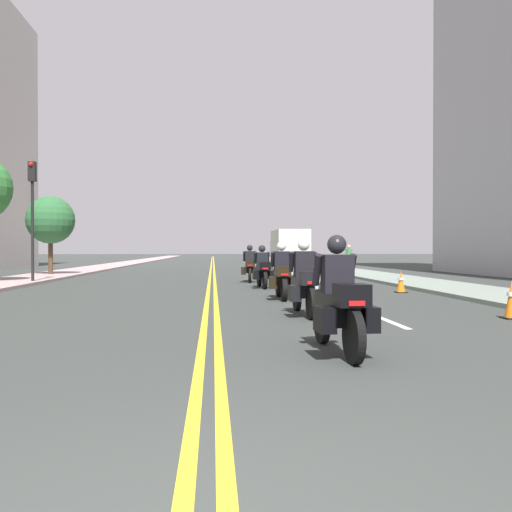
{
  "coord_description": "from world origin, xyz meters",
  "views": [
    {
      "loc": [
        0.04,
        -2.55,
        1.39
      ],
      "look_at": [
        1.46,
        15.5,
        1.19
      ],
      "focal_mm": 38.6,
      "sensor_mm": 36.0,
      "label": 1
    }
  ],
  "objects_px": {
    "motorcycle_2": "(282,276)",
    "traffic_light_near": "(32,200)",
    "parked_truck": "(289,251)",
    "pedestrian_0": "(349,259)",
    "motorcycle_4": "(250,267)",
    "motorcycle_3": "(262,270)",
    "motorcycle_1": "(305,284)",
    "street_tree_0": "(50,220)",
    "motorcycle_0": "(339,304)",
    "traffic_cone_2": "(401,282)",
    "traffic_cone_0": "(512,300)"
  },
  "relations": [
    {
      "from": "motorcycle_3",
      "to": "motorcycle_2",
      "type": "bearing_deg",
      "value": -91.09
    },
    {
      "from": "traffic_cone_2",
      "to": "street_tree_0",
      "type": "relative_size",
      "value": 0.17
    },
    {
      "from": "traffic_cone_0",
      "to": "traffic_light_near",
      "type": "distance_m",
      "value": 18.56
    },
    {
      "from": "pedestrian_0",
      "to": "motorcycle_0",
      "type": "bearing_deg",
      "value": -138.55
    },
    {
      "from": "traffic_light_near",
      "to": "traffic_cone_2",
      "type": "bearing_deg",
      "value": -22.89
    },
    {
      "from": "traffic_cone_2",
      "to": "street_tree_0",
      "type": "height_order",
      "value": "street_tree_0"
    },
    {
      "from": "motorcycle_2",
      "to": "pedestrian_0",
      "type": "distance_m",
      "value": 17.26
    },
    {
      "from": "traffic_cone_2",
      "to": "motorcycle_4",
      "type": "bearing_deg",
      "value": 125.38
    },
    {
      "from": "motorcycle_0",
      "to": "traffic_cone_2",
      "type": "relative_size",
      "value": 3.13
    },
    {
      "from": "motorcycle_1",
      "to": "traffic_cone_2",
      "type": "relative_size",
      "value": 3.22
    },
    {
      "from": "motorcycle_1",
      "to": "pedestrian_0",
      "type": "relative_size",
      "value": 1.34
    },
    {
      "from": "motorcycle_0",
      "to": "street_tree_0",
      "type": "height_order",
      "value": "street_tree_0"
    },
    {
      "from": "traffic_cone_0",
      "to": "parked_truck",
      "type": "xyz_separation_m",
      "value": [
        -0.52,
        29.04,
        0.88
      ]
    },
    {
      "from": "motorcycle_0",
      "to": "traffic_cone_2",
      "type": "distance_m",
      "value": 11.18
    },
    {
      "from": "motorcycle_4",
      "to": "traffic_cone_2",
      "type": "height_order",
      "value": "motorcycle_4"
    },
    {
      "from": "traffic_cone_0",
      "to": "pedestrian_0",
      "type": "bearing_deg",
      "value": 84.8
    },
    {
      "from": "motorcycle_1",
      "to": "motorcycle_2",
      "type": "relative_size",
      "value": 1.06
    },
    {
      "from": "street_tree_0",
      "to": "motorcycle_4",
      "type": "bearing_deg",
      "value": -30.37
    },
    {
      "from": "traffic_light_near",
      "to": "street_tree_0",
      "type": "height_order",
      "value": "traffic_light_near"
    },
    {
      "from": "motorcycle_4",
      "to": "street_tree_0",
      "type": "xyz_separation_m",
      "value": [
        -10.14,
        5.94,
        2.29
      ]
    },
    {
      "from": "traffic_cone_2",
      "to": "traffic_light_near",
      "type": "xyz_separation_m",
      "value": [
        -13.47,
        5.69,
        3.09
      ]
    },
    {
      "from": "motorcycle_0",
      "to": "motorcycle_3",
      "type": "height_order",
      "value": "motorcycle_0"
    },
    {
      "from": "motorcycle_1",
      "to": "street_tree_0",
      "type": "bearing_deg",
      "value": 118.46
    },
    {
      "from": "traffic_light_near",
      "to": "parked_truck",
      "type": "relative_size",
      "value": 0.77
    },
    {
      "from": "motorcycle_1",
      "to": "motorcycle_3",
      "type": "height_order",
      "value": "motorcycle_1"
    },
    {
      "from": "motorcycle_3",
      "to": "motorcycle_1",
      "type": "bearing_deg",
      "value": -91.8
    },
    {
      "from": "motorcycle_0",
      "to": "motorcycle_1",
      "type": "xyz_separation_m",
      "value": [
        0.27,
        4.32,
        -0.0
      ]
    },
    {
      "from": "motorcycle_4",
      "to": "pedestrian_0",
      "type": "relative_size",
      "value": 1.34
    },
    {
      "from": "motorcycle_2",
      "to": "parked_truck",
      "type": "height_order",
      "value": "parked_truck"
    },
    {
      "from": "motorcycle_0",
      "to": "street_tree_0",
      "type": "distance_m",
      "value": 24.86
    },
    {
      "from": "motorcycle_0",
      "to": "traffic_cone_0",
      "type": "height_order",
      "value": "motorcycle_0"
    },
    {
      "from": "motorcycle_2",
      "to": "traffic_light_near",
      "type": "xyz_separation_m",
      "value": [
        -9.3,
        7.77,
        2.79
      ]
    },
    {
      "from": "motorcycle_0",
      "to": "pedestrian_0",
      "type": "distance_m",
      "value": 25.16
    },
    {
      "from": "traffic_cone_0",
      "to": "street_tree_0",
      "type": "distance_m",
      "value": 24.15
    },
    {
      "from": "motorcycle_1",
      "to": "street_tree_0",
      "type": "relative_size",
      "value": 0.53
    },
    {
      "from": "motorcycle_1",
      "to": "street_tree_0",
      "type": "distance_m",
      "value": 21.15
    },
    {
      "from": "motorcycle_3",
      "to": "traffic_light_near",
      "type": "relative_size",
      "value": 0.43
    },
    {
      "from": "motorcycle_1",
      "to": "motorcycle_4",
      "type": "bearing_deg",
      "value": 90.15
    },
    {
      "from": "motorcycle_3",
      "to": "traffic_cone_2",
      "type": "bearing_deg",
      "value": -33.13
    },
    {
      "from": "motorcycle_0",
      "to": "parked_truck",
      "type": "distance_m",
      "value": 32.72
    },
    {
      "from": "motorcycle_0",
      "to": "traffic_cone_0",
      "type": "xyz_separation_m",
      "value": [
        4.34,
        3.45,
        -0.28
      ]
    },
    {
      "from": "motorcycle_4",
      "to": "traffic_cone_0",
      "type": "bearing_deg",
      "value": -68.58
    },
    {
      "from": "traffic_cone_0",
      "to": "traffic_cone_2",
      "type": "bearing_deg",
      "value": 89.21
    },
    {
      "from": "motorcycle_4",
      "to": "traffic_cone_0",
      "type": "xyz_separation_m",
      "value": [
        4.41,
        -13.16,
        -0.28
      ]
    },
    {
      "from": "traffic_cone_0",
      "to": "motorcycle_3",
      "type": "bearing_deg",
      "value": 114.27
    },
    {
      "from": "traffic_cone_2",
      "to": "traffic_light_near",
      "type": "relative_size",
      "value": 0.14
    },
    {
      "from": "parked_truck",
      "to": "pedestrian_0",
      "type": "bearing_deg",
      "value": -73.36
    },
    {
      "from": "motorcycle_4",
      "to": "motorcycle_3",
      "type": "bearing_deg",
      "value": -84.04
    },
    {
      "from": "motorcycle_3",
      "to": "parked_truck",
      "type": "xyz_separation_m",
      "value": [
        3.68,
        19.71,
        0.63
      ]
    },
    {
      "from": "motorcycle_4",
      "to": "traffic_light_near",
      "type": "xyz_separation_m",
      "value": [
        -8.96,
        -0.66,
        2.78
      ]
    }
  ]
}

